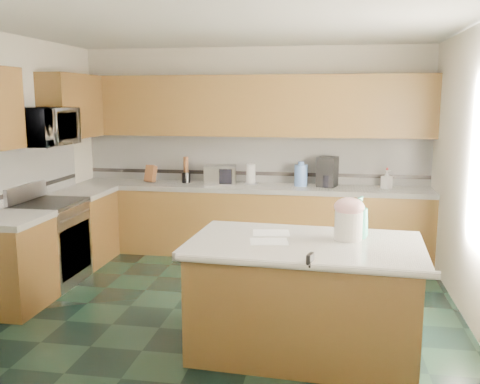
% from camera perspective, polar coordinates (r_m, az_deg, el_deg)
% --- Properties ---
extents(floor, '(4.60, 4.60, 0.00)m').
position_cam_1_polar(floor, '(5.29, -2.29, -12.65)').
color(floor, black).
rests_on(floor, ground).
extents(ceiling, '(4.60, 4.60, 0.00)m').
position_cam_1_polar(ceiling, '(4.93, -2.52, 17.72)').
color(ceiling, white).
rests_on(ceiling, ground).
extents(wall_back, '(4.60, 0.04, 2.70)m').
position_cam_1_polar(wall_back, '(7.20, 1.46, 4.49)').
color(wall_back, silver).
rests_on(wall_back, ground).
extents(wall_front, '(4.60, 0.04, 2.70)m').
position_cam_1_polar(wall_front, '(2.75, -12.57, -4.61)').
color(wall_front, silver).
rests_on(wall_front, ground).
extents(back_base_cab, '(4.60, 0.60, 0.86)m').
position_cam_1_polar(back_base_cab, '(7.04, 1.05, -3.23)').
color(back_base_cab, '#3A2610').
rests_on(back_base_cab, ground).
extents(back_countertop, '(4.60, 0.64, 0.06)m').
position_cam_1_polar(back_countertop, '(6.95, 1.06, 0.47)').
color(back_countertop, silver).
rests_on(back_countertop, back_base_cab).
extents(back_upper_cab, '(4.60, 0.33, 0.78)m').
position_cam_1_polar(back_upper_cab, '(6.99, 1.26, 9.17)').
color(back_upper_cab, '#3A2610').
rests_on(back_upper_cab, wall_back).
extents(back_backsplash, '(4.60, 0.02, 0.63)m').
position_cam_1_polar(back_backsplash, '(7.18, 1.42, 3.56)').
color(back_backsplash, silver).
rests_on(back_backsplash, back_countertop).
extents(back_accent_band, '(4.60, 0.01, 0.05)m').
position_cam_1_polar(back_accent_band, '(7.20, 1.40, 2.01)').
color(back_accent_band, black).
rests_on(back_accent_band, back_countertop).
extents(left_base_cab_rear, '(0.60, 0.82, 0.86)m').
position_cam_1_polar(left_base_cab_rear, '(6.97, -16.39, -3.78)').
color(left_base_cab_rear, '#3A2610').
rests_on(left_base_cab_rear, ground).
extents(left_counter_rear, '(0.64, 0.82, 0.06)m').
position_cam_1_polar(left_counter_rear, '(6.88, -16.58, -0.05)').
color(left_counter_rear, silver).
rests_on(left_counter_rear, left_base_cab_rear).
extents(left_base_cab_front, '(0.60, 0.72, 0.86)m').
position_cam_1_polar(left_base_cab_front, '(5.68, -23.18, -7.26)').
color(left_base_cab_front, '#3A2610').
rests_on(left_base_cab_front, ground).
extents(left_counter_front, '(0.64, 0.72, 0.06)m').
position_cam_1_polar(left_counter_front, '(5.57, -23.50, -2.72)').
color(left_counter_front, silver).
rests_on(left_counter_front, left_base_cab_front).
extents(left_backsplash, '(0.02, 2.30, 0.63)m').
position_cam_1_polar(left_backsplash, '(6.32, -22.02, 1.97)').
color(left_backsplash, silver).
rests_on(left_backsplash, wall_left).
extents(left_accent_band, '(0.01, 2.30, 0.05)m').
position_cam_1_polar(left_accent_band, '(6.35, -21.86, 0.23)').
color(left_accent_band, black).
rests_on(left_accent_band, wall_left).
extents(left_upper_cab_rear, '(0.33, 1.09, 0.78)m').
position_cam_1_polar(left_upper_cab_rear, '(6.96, -17.52, 8.72)').
color(left_upper_cab_rear, '#3A2610').
rests_on(left_upper_cab_rear, wall_left).
extents(range_body, '(0.60, 0.76, 0.88)m').
position_cam_1_polar(range_body, '(6.29, -19.55, -5.32)').
color(range_body, '#B7B7BC').
rests_on(range_body, ground).
extents(range_oven_door, '(0.02, 0.68, 0.55)m').
position_cam_1_polar(range_oven_door, '(6.16, -17.16, -5.87)').
color(range_oven_door, black).
rests_on(range_oven_door, range_body).
extents(range_cooktop, '(0.62, 0.78, 0.04)m').
position_cam_1_polar(range_cooktop, '(6.19, -19.79, -1.20)').
color(range_cooktop, black).
rests_on(range_cooktop, range_body).
extents(range_handle, '(0.02, 0.66, 0.02)m').
position_cam_1_polar(range_handle, '(6.06, -17.08, -2.43)').
color(range_handle, '#B7B7BC').
rests_on(range_handle, range_body).
extents(range_backguard, '(0.06, 0.76, 0.18)m').
position_cam_1_polar(range_backguard, '(6.30, -21.92, -0.03)').
color(range_backguard, '#B7B7BC').
rests_on(range_backguard, range_body).
extents(microwave, '(0.50, 0.73, 0.41)m').
position_cam_1_polar(microwave, '(6.09, -20.25, 6.51)').
color(microwave, '#B7B7BC').
rests_on(microwave, wall_left).
extents(island_base, '(1.78, 1.09, 0.86)m').
position_cam_1_polar(island_base, '(4.41, 6.81, -11.41)').
color(island_base, '#3A2610').
rests_on(island_base, ground).
extents(island_top, '(1.88, 1.19, 0.06)m').
position_cam_1_polar(island_top, '(4.27, 6.94, -5.64)').
color(island_top, silver).
rests_on(island_top, island_base).
extents(island_bullnose, '(1.82, 0.17, 0.06)m').
position_cam_1_polar(island_bullnose, '(3.75, 6.53, -7.84)').
color(island_bullnose, silver).
rests_on(island_bullnose, island_base).
extents(treat_jar, '(0.27, 0.27, 0.23)m').
position_cam_1_polar(treat_jar, '(4.34, 11.50, -3.52)').
color(treat_jar, silver).
rests_on(treat_jar, island_top).
extents(treat_jar_lid, '(0.24, 0.24, 0.15)m').
position_cam_1_polar(treat_jar_lid, '(4.31, 11.57, -1.56)').
color(treat_jar_lid, '#E8A6A8').
rests_on(treat_jar_lid, treat_jar).
extents(treat_jar_knob, '(0.08, 0.03, 0.03)m').
position_cam_1_polar(treat_jar_knob, '(4.30, 11.59, -0.90)').
color(treat_jar_knob, tan).
rests_on(treat_jar_knob, treat_jar_lid).
extents(treat_jar_knob_end_l, '(0.04, 0.04, 0.04)m').
position_cam_1_polar(treat_jar_knob_end_l, '(4.30, 11.06, -0.88)').
color(treat_jar_knob_end_l, tan).
rests_on(treat_jar_knob_end_l, treat_jar_lid).
extents(treat_jar_knob_end_r, '(0.04, 0.04, 0.04)m').
position_cam_1_polar(treat_jar_knob_end_r, '(4.30, 12.12, -0.91)').
color(treat_jar_knob_end_r, tan).
rests_on(treat_jar_knob_end_r, treat_jar_lid).
extents(soap_bottle_island, '(0.17, 0.18, 0.34)m').
position_cam_1_polar(soap_bottle_island, '(4.40, 12.73, -2.66)').
color(soap_bottle_island, '#3CB093').
rests_on(soap_bottle_island, island_top).
extents(paper_sheet_a, '(0.33, 0.27, 0.00)m').
position_cam_1_polar(paper_sheet_a, '(4.23, 3.11, -5.29)').
color(paper_sheet_a, white).
rests_on(paper_sheet_a, island_top).
extents(paper_sheet_b, '(0.34, 0.27, 0.00)m').
position_cam_1_polar(paper_sheet_b, '(4.49, 3.35, -4.37)').
color(paper_sheet_b, white).
rests_on(paper_sheet_b, island_top).
extents(clamp_body, '(0.05, 0.10, 0.09)m').
position_cam_1_polar(clamp_body, '(3.75, 7.49, -7.20)').
color(clamp_body, black).
rests_on(clamp_body, island_top).
extents(clamp_handle, '(0.02, 0.07, 0.02)m').
position_cam_1_polar(clamp_handle, '(3.70, 7.45, -7.77)').
color(clamp_handle, black).
rests_on(clamp_handle, island_top).
extents(knife_block, '(0.15, 0.19, 0.25)m').
position_cam_1_polar(knife_block, '(7.30, -9.51, 1.93)').
color(knife_block, '#472814').
rests_on(knife_block, back_countertop).
extents(utensil_crock, '(0.11, 0.11, 0.14)m').
position_cam_1_polar(utensil_crock, '(7.19, -5.77, 1.56)').
color(utensil_crock, black).
rests_on(utensil_crock, back_countertop).
extents(utensil_bundle, '(0.07, 0.07, 0.21)m').
position_cam_1_polar(utensil_bundle, '(7.17, -5.79, 2.94)').
color(utensil_bundle, '#472814').
rests_on(utensil_bundle, utensil_crock).
extents(toaster_oven, '(0.45, 0.34, 0.24)m').
position_cam_1_polar(toaster_oven, '(7.05, -2.15, 1.82)').
color(toaster_oven, '#B7B7BC').
rests_on(toaster_oven, back_countertop).
extents(toaster_oven_door, '(0.37, 0.01, 0.20)m').
position_cam_1_polar(toaster_oven_door, '(6.92, -2.38, 1.67)').
color(toaster_oven_door, black).
rests_on(toaster_oven_door, toaster_oven).
extents(paper_towel, '(0.12, 0.12, 0.27)m').
position_cam_1_polar(paper_towel, '(7.02, 1.18, 1.91)').
color(paper_towel, white).
rests_on(paper_towel, back_countertop).
extents(paper_towel_base, '(0.18, 0.18, 0.01)m').
position_cam_1_polar(paper_towel_base, '(7.04, 1.17, 0.90)').
color(paper_towel_base, '#B7B7BC').
rests_on(paper_towel_base, back_countertop).
extents(water_jug, '(0.17, 0.17, 0.28)m').
position_cam_1_polar(water_jug, '(6.92, 6.51, 1.77)').
color(water_jug, '#5981D0').
rests_on(water_jug, back_countertop).
extents(water_jug_neck, '(0.08, 0.08, 0.04)m').
position_cam_1_polar(water_jug_neck, '(6.90, 6.53, 3.08)').
color(water_jug_neck, '#5981D0').
rests_on(water_jug_neck, water_jug).
extents(coffee_maker, '(0.29, 0.30, 0.38)m').
position_cam_1_polar(coffee_maker, '(6.92, 9.31, 2.16)').
color(coffee_maker, black).
rests_on(coffee_maker, back_countertop).
extents(coffee_carafe, '(0.16, 0.16, 0.16)m').
position_cam_1_polar(coffee_carafe, '(6.88, 9.28, 1.17)').
color(coffee_carafe, black).
rests_on(coffee_carafe, back_countertop).
extents(soap_bottle_back, '(0.15, 0.15, 0.23)m').
position_cam_1_polar(soap_bottle_back, '(6.94, 15.38, 1.32)').
color(soap_bottle_back, white).
rests_on(soap_bottle_back, back_countertop).
extents(soap_back_cap, '(0.02, 0.02, 0.03)m').
position_cam_1_polar(soap_back_cap, '(6.92, 15.43, 2.39)').
color(soap_back_cap, red).
rests_on(soap_back_cap, soap_bottle_back).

